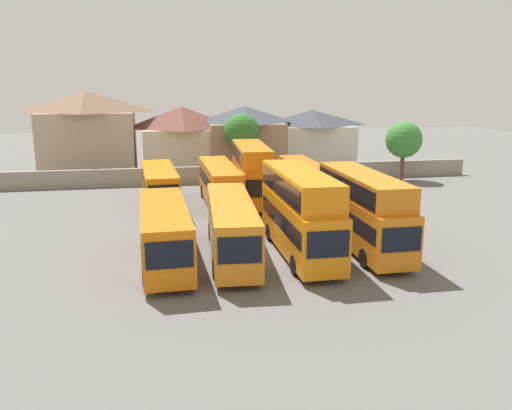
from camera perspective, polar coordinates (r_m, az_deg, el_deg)
ground at (r=48.74m, az=-3.26°, el=1.17°), size 140.00×140.00×0.00m
depot_boundary_wall at (r=54.45m, az=-4.10°, el=3.39°), size 56.00×0.50×1.80m
bus_1 at (r=30.15m, az=-10.08°, el=-2.79°), size 2.94×10.90×3.37m
bus_2 at (r=30.90m, az=-2.74°, el=-2.19°), size 3.26×11.86×3.39m
bus_3 at (r=31.00m, az=4.86°, el=-0.40°), size 2.63×10.57×5.10m
bus_4 at (r=32.75m, az=11.69°, el=-0.20°), size 2.60×10.71×4.78m
bus_5 at (r=44.46m, az=-10.60°, el=2.25°), size 3.15×10.61×3.26m
bus_6 at (r=44.10m, az=-4.03°, el=2.52°), size 2.66×11.27×3.50m
bus_7 at (r=44.96m, az=-0.49°, el=3.85°), size 3.19×10.63×5.03m
bus_8 at (r=46.19m, az=5.56°, el=2.84°), size 2.60×12.01×3.29m
house_terrace_left at (r=62.22m, az=-18.03°, el=7.64°), size 10.80×7.71×9.45m
house_terrace_centre at (r=61.64m, az=-8.13°, el=7.25°), size 9.40×7.68×7.64m
house_terrace_right at (r=62.15m, az=-1.31°, el=7.39°), size 9.21×8.16×7.59m
house_terrace_far_right at (r=64.74m, az=6.13°, el=7.33°), size 10.19×6.79×7.09m
tree_left_of_lot at (r=57.69m, az=16.00°, el=6.92°), size 3.87×3.87×6.31m
tree_behind_wall at (r=56.75m, az=-1.59°, el=8.04°), size 3.91×3.91×7.05m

